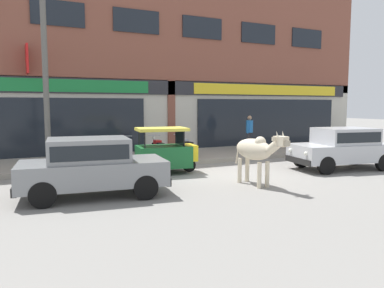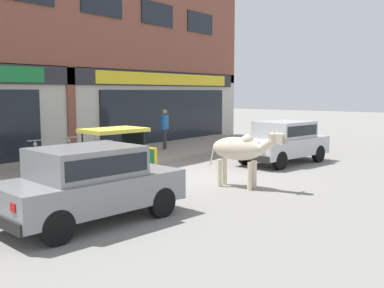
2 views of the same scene
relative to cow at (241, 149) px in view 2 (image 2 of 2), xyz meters
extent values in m
plane|color=gray|center=(0.67, 1.80, -1.01)|extent=(90.00, 90.00, 0.00)
cube|color=gray|center=(0.67, 5.83, -0.92)|extent=(19.00, 3.66, 0.17)
cube|color=beige|center=(0.67, 7.93, 0.69)|extent=(23.00, 0.55, 3.40)
cube|color=#28282D|center=(0.67, 7.62, 2.04)|extent=(22.08, 0.08, 0.64)
cube|color=brown|center=(0.67, 7.64, 0.69)|extent=(0.36, 0.12, 3.40)
cube|color=black|center=(6.42, 7.61, 0.34)|extent=(8.74, 0.10, 2.40)
cube|color=yellow|center=(6.42, 7.59, 2.04)|extent=(9.20, 0.05, 0.52)
cube|color=black|center=(2.30, 7.63, 4.90)|extent=(2.09, 0.06, 1.00)
cube|color=black|center=(5.56, 7.63, 4.90)|extent=(2.09, 0.06, 1.00)
cube|color=black|center=(8.82, 7.63, 4.90)|extent=(2.09, 0.06, 1.00)
ellipsoid|color=beige|center=(-0.01, 0.10, 0.01)|extent=(0.63, 1.44, 0.60)
sphere|color=beige|center=(0.01, -0.18, 0.24)|extent=(0.32, 0.32, 0.32)
cylinder|color=beige|center=(0.17, -0.32, -0.65)|extent=(0.12, 0.12, 0.72)
cylinder|color=beige|center=(-0.12, -0.34, -0.65)|extent=(0.12, 0.12, 0.72)
cylinder|color=beige|center=(0.10, 0.54, -0.65)|extent=(0.12, 0.12, 0.72)
cylinder|color=beige|center=(-0.18, 0.52, -0.65)|extent=(0.12, 0.12, 0.72)
cylinder|color=beige|center=(0.06, -0.72, 0.16)|extent=(0.28, 0.48, 0.43)
cube|color=beige|center=(0.08, -0.98, 0.33)|extent=(0.25, 0.38, 0.26)
cube|color=tan|center=(0.09, -1.16, 0.29)|extent=(0.17, 0.15, 0.14)
cone|color=beige|center=(0.17, -0.93, 0.51)|extent=(0.06, 0.12, 0.19)
cone|color=beige|center=(-0.03, -0.95, 0.51)|extent=(0.06, 0.12, 0.19)
cube|color=beige|center=(0.23, -0.89, 0.39)|extent=(0.14, 0.05, 0.10)
cube|color=beige|center=(-0.09, -0.91, 0.39)|extent=(0.14, 0.05, 0.10)
cylinder|color=beige|center=(-0.07, 0.84, -0.21)|extent=(0.05, 0.17, 0.60)
cylinder|color=black|center=(3.06, 0.35, -0.71)|extent=(0.62, 0.28, 0.60)
cylinder|color=black|center=(3.31, 1.77, -0.71)|extent=(0.62, 0.28, 0.60)
cylinder|color=black|center=(5.33, -0.04, -0.71)|extent=(0.62, 0.28, 0.60)
cylinder|color=black|center=(5.58, 1.38, -0.71)|extent=(0.62, 0.28, 0.60)
cube|color=#B2B5BA|center=(4.32, 0.86, -0.41)|extent=(3.72, 2.17, 0.60)
cube|color=#B2B5BA|center=(4.42, 0.85, 0.17)|extent=(2.12, 1.74, 0.56)
cube|color=black|center=(4.42, 0.85, 0.17)|extent=(1.97, 1.74, 0.35)
cube|color=black|center=(2.61, 1.16, -0.63)|extent=(0.38, 1.52, 0.20)
cube|color=black|center=(6.02, 0.57, -0.63)|extent=(0.38, 1.52, 0.20)
sphere|color=silver|center=(2.50, 0.69, -0.33)|extent=(0.14, 0.14, 0.14)
sphere|color=silver|center=(2.67, 1.64, -0.33)|extent=(0.14, 0.14, 0.14)
cube|color=red|center=(5.96, 0.08, -0.31)|extent=(0.06, 0.16, 0.14)
cube|color=red|center=(6.13, 1.05, -0.31)|extent=(0.06, 0.16, 0.14)
cylinder|color=black|center=(-3.13, 1.28, -0.71)|extent=(0.62, 0.25, 0.60)
cylinder|color=black|center=(-3.31, -0.15, -0.71)|extent=(0.62, 0.25, 0.60)
cylinder|color=black|center=(-5.41, 1.57, -0.71)|extent=(0.62, 0.25, 0.60)
cylinder|color=black|center=(-5.59, 0.14, -0.71)|extent=(0.62, 0.25, 0.60)
cube|color=gray|center=(-4.36, 0.71, -0.41)|extent=(3.67, 2.02, 0.60)
cube|color=gray|center=(-4.46, 0.72, 0.17)|extent=(2.06, 1.67, 0.56)
cube|color=black|center=(-4.46, 0.72, 0.17)|extent=(1.92, 1.67, 0.35)
cube|color=black|center=(-2.64, 0.50, -0.63)|extent=(0.31, 1.52, 0.20)
cube|color=black|center=(-6.07, 0.93, -0.63)|extent=(0.31, 1.52, 0.20)
sphere|color=silver|center=(-2.55, 0.97, -0.33)|extent=(0.14, 0.14, 0.14)
sphere|color=silver|center=(-2.67, 0.02, -0.33)|extent=(0.14, 0.14, 0.14)
cube|color=red|center=(-6.16, 0.44, -0.31)|extent=(0.05, 0.16, 0.14)
cylinder|color=black|center=(-0.74, 2.77, -0.79)|extent=(0.45, 0.18, 0.44)
cylinder|color=black|center=(-2.21, 3.49, -0.79)|extent=(0.45, 0.18, 0.44)
cylinder|color=black|center=(-2.35, 2.46, -0.79)|extent=(0.45, 0.18, 0.44)
cube|color=#19602D|center=(-1.63, 2.89, -0.44)|extent=(1.85, 1.38, 0.70)
cube|color=yellow|center=(-0.74, 2.77, -0.34)|extent=(0.47, 0.91, 0.52)
cylinder|color=black|center=(-1.00, 3.30, 0.19)|extent=(0.04, 0.04, 0.55)
cylinder|color=black|center=(-1.13, 2.33, 0.19)|extent=(0.04, 0.04, 0.55)
cylinder|color=black|center=(-2.27, 3.47, 0.19)|extent=(0.04, 0.04, 0.55)
cylinder|color=black|center=(-2.40, 2.50, 0.19)|extent=(0.04, 0.04, 0.55)
cube|color=#DBCC42|center=(-1.68, 2.90, 0.46)|extent=(1.75, 1.31, 0.10)
cube|color=black|center=(-1.07, 2.81, 0.18)|extent=(0.15, 0.92, 0.50)
cylinder|color=black|center=(-2.05, 5.90, -0.55)|extent=(0.21, 0.57, 0.56)
cylinder|color=black|center=(-2.30, 4.68, -0.55)|extent=(0.21, 0.57, 0.56)
cube|color=#B2B5BA|center=(-2.18, 5.27, -0.51)|extent=(0.26, 0.35, 0.24)
cube|color=black|center=(-2.15, 5.43, -0.25)|extent=(0.32, 0.44, 0.24)
cube|color=black|center=(-2.23, 5.03, -0.27)|extent=(0.32, 0.55, 0.12)
cylinder|color=#B2B5BA|center=(-2.06, 5.84, -0.25)|extent=(0.09, 0.27, 0.59)
cylinder|color=#B2B5BA|center=(-2.05, 5.88, 0.03)|extent=(0.52, 0.14, 0.03)
sphere|color=silver|center=(-2.04, 5.94, -0.09)|extent=(0.12, 0.12, 0.12)
cylinder|color=#B2B5BA|center=(-2.36, 4.94, -0.59)|extent=(0.16, 0.48, 0.06)
cylinder|color=black|center=(-0.87, 5.83, -0.55)|extent=(0.14, 0.57, 0.56)
cylinder|color=black|center=(-0.97, 4.58, -0.55)|extent=(0.14, 0.57, 0.56)
cube|color=#B2B5BA|center=(-0.92, 5.19, -0.51)|extent=(0.23, 0.34, 0.24)
cube|color=red|center=(-0.91, 5.35, -0.25)|extent=(0.27, 0.42, 0.24)
cube|color=black|center=(-0.94, 4.95, -0.27)|extent=(0.26, 0.54, 0.12)
cylinder|color=#B2B5BA|center=(-0.87, 5.77, -0.25)|extent=(0.06, 0.27, 0.59)
cylinder|color=#B2B5BA|center=(-0.87, 5.81, 0.03)|extent=(0.52, 0.07, 0.03)
sphere|color=silver|center=(-0.86, 5.87, -0.09)|extent=(0.12, 0.12, 0.12)
cylinder|color=#B2B5BA|center=(-1.06, 4.84, -0.59)|extent=(0.10, 0.48, 0.06)
cylinder|color=black|center=(0.26, 5.82, -0.55)|extent=(0.10, 0.56, 0.56)
cylinder|color=black|center=(0.25, 4.57, -0.55)|extent=(0.10, 0.56, 0.56)
cube|color=#B2B5BA|center=(0.26, 5.17, -0.51)|extent=(0.20, 0.32, 0.24)
cube|color=#A8AAB2|center=(0.26, 5.33, -0.25)|extent=(0.24, 0.40, 0.24)
cube|color=black|center=(0.25, 4.93, -0.27)|extent=(0.22, 0.52, 0.12)
cylinder|color=#B2B5BA|center=(0.26, 5.76, -0.25)|extent=(0.04, 0.27, 0.59)
cylinder|color=#B2B5BA|center=(0.26, 5.80, 0.03)|extent=(0.52, 0.03, 0.03)
sphere|color=silver|center=(0.26, 5.86, -0.09)|extent=(0.12, 0.12, 0.12)
cylinder|color=#B2B5BA|center=(0.14, 4.81, -0.59)|extent=(0.06, 0.48, 0.06)
cylinder|color=#2D2D33|center=(3.71, 5.72, -0.42)|extent=(0.11, 0.11, 0.82)
cylinder|color=#2D2D33|center=(3.86, 5.81, -0.42)|extent=(0.11, 0.11, 0.82)
cylinder|color=#236BB7|center=(3.79, 5.76, 0.27)|extent=(0.32, 0.32, 0.56)
cylinder|color=#236BB7|center=(3.61, 5.65, 0.24)|extent=(0.08, 0.08, 0.56)
cylinder|color=#236BB7|center=(3.97, 5.88, 0.24)|extent=(0.08, 0.08, 0.56)
sphere|color=tan|center=(3.79, 5.76, 0.67)|extent=(0.20, 0.20, 0.20)
camera|label=1|loc=(-6.18, -8.55, 1.27)|focal=35.00mm
camera|label=2|loc=(-9.95, -5.86, 1.49)|focal=42.00mm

